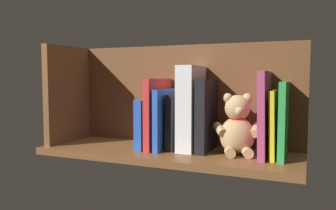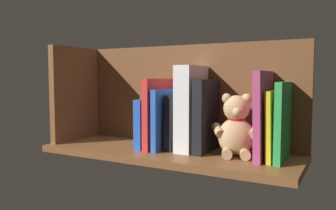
% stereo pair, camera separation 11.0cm
% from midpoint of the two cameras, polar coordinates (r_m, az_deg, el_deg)
% --- Properties ---
extents(ground_plane, '(0.84, 0.29, 0.02)m').
position_cam_midpoint_polar(ground_plane, '(1.12, -2.83, -8.07)').
color(ground_plane, brown).
extents(shelf_back_panel, '(0.84, 0.02, 0.35)m').
position_cam_midpoint_polar(shelf_back_panel, '(1.21, -0.35, 1.73)').
color(shelf_back_panel, brown).
rests_on(shelf_back_panel, ground_plane).
extents(shelf_side_divider, '(0.02, 0.23, 0.35)m').
position_cam_midpoint_polar(shelf_side_divider, '(1.32, -18.78, 1.73)').
color(shelf_side_divider, brown).
rests_on(shelf_side_divider, ground_plane).
extents(book_0, '(0.02, 0.17, 0.22)m').
position_cam_midpoint_polar(book_0, '(1.03, 15.99, -2.46)').
color(book_0, green).
rests_on(book_0, ground_plane).
extents(book_1, '(0.02, 0.16, 0.20)m').
position_cam_midpoint_polar(book_1, '(1.04, 14.56, -3.06)').
color(book_1, yellow).
rests_on(book_1, ground_plane).
extents(book_2, '(0.03, 0.17, 0.25)m').
position_cam_midpoint_polar(book_2, '(1.03, 13.03, -1.52)').
color(book_2, '#B23F72').
rests_on(book_2, ground_plane).
extents(teddy_bear, '(0.14, 0.14, 0.19)m').
position_cam_midpoint_polar(teddy_bear, '(1.05, 8.62, -3.76)').
color(teddy_bear, tan).
rests_on(teddy_bear, ground_plane).
extents(book_3, '(0.03, 0.16, 0.23)m').
position_cam_midpoint_polar(book_3, '(1.09, 3.64, -1.78)').
color(book_3, black).
rests_on(book_3, ground_plane).
extents(dictionary_thick_white, '(0.05, 0.15, 0.27)m').
position_cam_midpoint_polar(dictionary_thick_white, '(1.10, 1.08, -0.52)').
color(dictionary_thick_white, white).
rests_on(dictionary_thick_white, ground_plane).
extents(book_4, '(0.03, 0.15, 0.18)m').
position_cam_midpoint_polar(book_4, '(1.13, -1.22, -2.75)').
color(book_4, black).
rests_on(book_4, ground_plane).
extents(book_5, '(0.02, 0.18, 0.20)m').
position_cam_midpoint_polar(book_5, '(1.13, -3.10, -2.35)').
color(book_5, blue).
rests_on(book_5, ground_plane).
extents(book_6, '(0.02, 0.18, 0.23)m').
position_cam_midpoint_polar(book_6, '(1.14, -4.46, -1.41)').
color(book_6, red).
rests_on(book_6, ground_plane).
extents(book_7, '(0.03, 0.18, 0.16)m').
position_cam_midpoint_polar(book_7, '(1.16, -5.86, -3.01)').
color(book_7, blue).
rests_on(book_7, ground_plane).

